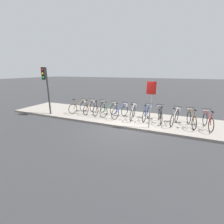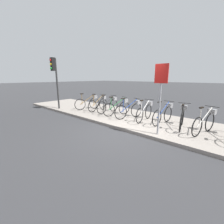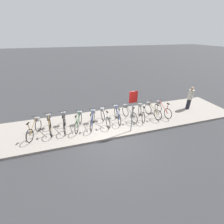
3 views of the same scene
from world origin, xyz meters
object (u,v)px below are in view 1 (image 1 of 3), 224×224
(parked_bicycle_0, at_px, (80,106))
(parked_bicycle_2, at_px, (100,108))
(parked_bicycle_6, at_px, (147,113))
(parked_bicycle_9, at_px, (191,118))
(parked_bicycle_3, at_px, (110,109))
(traffic_light, at_px, (46,81))
(parked_bicycle_4, at_px, (121,111))
(parked_bicycle_7, at_px, (160,114))
(parked_bicycle_5, at_px, (133,112))
(sign_post, at_px, (151,97))
(parked_bicycle_8, at_px, (175,116))
(parked_bicycle_10, at_px, (208,120))
(parked_bicycle_1, at_px, (90,107))

(parked_bicycle_0, xyz_separation_m, parked_bicycle_2, (1.50, 0.19, 0.00))
(parked_bicycle_6, xyz_separation_m, parked_bicycle_9, (2.32, -0.14, 0.00))
(parked_bicycle_3, height_order, traffic_light, traffic_light)
(parked_bicycle_6, bearing_deg, parked_bicycle_4, -172.80)
(parked_bicycle_4, xyz_separation_m, traffic_light, (-4.67, -1.22, 1.76))
(parked_bicycle_7, bearing_deg, parked_bicycle_2, 179.49)
(parked_bicycle_2, xyz_separation_m, parked_bicycle_5, (2.31, -0.10, 0.00))
(parked_bicycle_3, relative_size, parked_bicycle_4, 1.00)
(parked_bicycle_7, distance_m, sign_post, 1.79)
(parked_bicycle_9, xyz_separation_m, sign_post, (-1.96, -1.21, 1.15))
(parked_bicycle_3, bearing_deg, parked_bicycle_5, 1.33)
(parked_bicycle_6, relative_size, parked_bicycle_8, 1.02)
(parked_bicycle_8, bearing_deg, parked_bicycle_2, 177.91)
(parked_bicycle_7, xyz_separation_m, sign_post, (-0.39, -1.31, 1.15))
(parked_bicycle_7, xyz_separation_m, parked_bicycle_10, (2.31, -0.12, 0.00))
(parked_bicycle_3, distance_m, parked_bicycle_10, 5.41)
(parked_bicycle_4, height_order, sign_post, sign_post)
(parked_bicycle_5, distance_m, parked_bicycle_6, 0.83)
(parked_bicycle_1, xyz_separation_m, parked_bicycle_4, (2.34, -0.15, 0.00))
(parked_bicycle_0, xyz_separation_m, sign_post, (5.00, -1.16, 1.15))
(sign_post, bearing_deg, parked_bicycle_10, 23.79)
(parked_bicycle_8, distance_m, traffic_light, 8.07)
(parked_bicycle_0, xyz_separation_m, parked_bicycle_6, (4.63, 0.19, 0.00))
(parked_bicycle_1, height_order, parked_bicycle_9, same)
(parked_bicycle_9, height_order, sign_post, sign_post)
(parked_bicycle_5, distance_m, parked_bicycle_10, 3.88)
(sign_post, bearing_deg, parked_bicycle_6, 105.03)
(parked_bicycle_3, height_order, parked_bicycle_6, same)
(parked_bicycle_7, distance_m, parked_bicycle_9, 1.57)
(parked_bicycle_0, distance_m, sign_post, 5.26)
(parked_bicycle_2, xyz_separation_m, parked_bicycle_9, (5.45, -0.13, 0.00))
(parked_bicycle_1, bearing_deg, parked_bicycle_3, -3.82)
(parked_bicycle_1, xyz_separation_m, parked_bicycle_3, (1.55, -0.10, 0.00))
(parked_bicycle_4, bearing_deg, traffic_light, -165.42)
(parked_bicycle_0, height_order, parked_bicycle_8, same)
(parked_bicycle_8, height_order, parked_bicycle_9, same)
(parked_bicycle_5, xyz_separation_m, parked_bicycle_8, (2.37, -0.07, 0.00))
(parked_bicycle_1, relative_size, parked_bicycle_9, 1.01)
(parked_bicycle_1, xyz_separation_m, traffic_light, (-2.34, -1.37, 1.76))
(parked_bicycle_4, relative_size, parked_bicycle_6, 0.96)
(parked_bicycle_3, relative_size, traffic_light, 0.51)
(parked_bicycle_1, distance_m, traffic_light, 3.23)
(sign_post, bearing_deg, parked_bicycle_0, 166.92)
(parked_bicycle_6, height_order, traffic_light, traffic_light)
(parked_bicycle_1, bearing_deg, traffic_light, -149.63)
(parked_bicycle_0, bearing_deg, parked_bicycle_1, 11.48)
(parked_bicycle_0, xyz_separation_m, parked_bicycle_10, (7.70, 0.03, 0.00))
(parked_bicycle_2, relative_size, parked_bicycle_10, 1.01)
(parked_bicycle_1, relative_size, parked_bicycle_5, 1.00)
(parked_bicycle_6, xyz_separation_m, parked_bicycle_7, (0.75, -0.04, 0.00))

